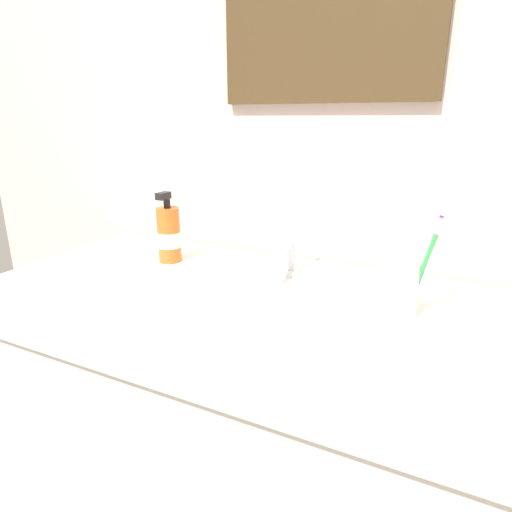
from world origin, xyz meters
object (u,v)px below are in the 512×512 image
(toothbrush_green, at_px, (425,263))
(soap_dispenser, at_px, (169,235))
(faucet, at_px, (288,250))
(toothbrush_cup, at_px, (398,290))
(toothbrush_purple, at_px, (429,253))

(toothbrush_green, distance_m, soap_dispenser, 0.59)
(faucet, height_order, soap_dispenser, soap_dispenser)
(toothbrush_cup, relative_size, soap_dispenser, 0.60)
(faucet, xyz_separation_m, toothbrush_cup, (0.25, -0.11, -0.01))
(toothbrush_purple, bearing_deg, faucet, 161.36)
(toothbrush_purple, bearing_deg, toothbrush_cup, -161.77)
(toothbrush_cup, distance_m, toothbrush_green, 0.07)
(toothbrush_purple, relative_size, soap_dispenser, 1.19)
(faucet, xyz_separation_m, toothbrush_green, (0.29, -0.11, 0.05))
(toothbrush_green, xyz_separation_m, soap_dispenser, (-0.58, 0.08, -0.04))
(faucet, height_order, toothbrush_cup, faucet)
(faucet, xyz_separation_m, toothbrush_purple, (0.29, -0.10, 0.06))
(toothbrush_green, bearing_deg, soap_dispenser, 171.80)
(toothbrush_cup, relative_size, toothbrush_purple, 0.50)
(soap_dispenser, bearing_deg, faucet, 5.75)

